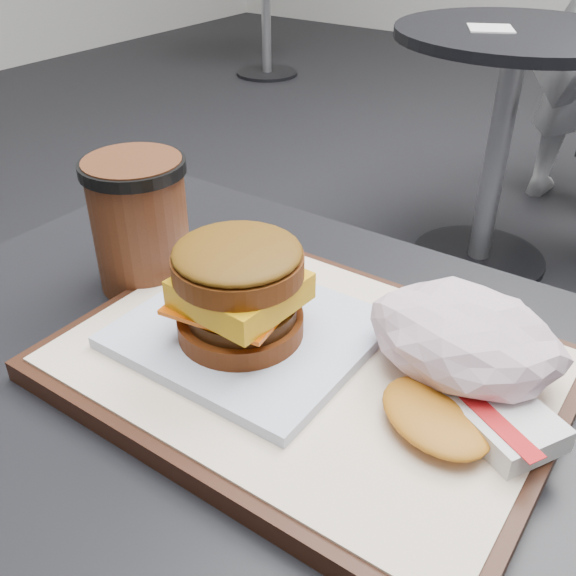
% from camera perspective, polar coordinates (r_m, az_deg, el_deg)
% --- Properties ---
extents(customer_table, '(0.80, 0.60, 0.77)m').
position_cam_1_polar(customer_table, '(0.63, -1.05, -23.47)').
color(customer_table, '#A5A5AA').
rests_on(customer_table, ground).
extents(serving_tray, '(0.38, 0.28, 0.02)m').
position_cam_1_polar(serving_tray, '(0.51, 1.65, -6.93)').
color(serving_tray, black).
rests_on(serving_tray, customer_table).
extents(breakfast_sandwich, '(0.19, 0.17, 0.09)m').
position_cam_1_polar(breakfast_sandwich, '(0.50, -4.09, -1.09)').
color(breakfast_sandwich, white).
rests_on(breakfast_sandwich, serving_tray).
extents(hash_brown, '(0.13, 0.12, 0.02)m').
position_cam_1_polar(hash_brown, '(0.46, 15.68, -10.70)').
color(hash_brown, silver).
rests_on(hash_brown, serving_tray).
extents(crumpled_wrapper, '(0.14, 0.11, 0.06)m').
position_cam_1_polar(crumpled_wrapper, '(0.49, 15.46, -4.36)').
color(crumpled_wrapper, silver).
rests_on(crumpled_wrapper, serving_tray).
extents(coffee_cup, '(0.10, 0.10, 0.13)m').
position_cam_1_polar(coffee_cup, '(0.61, -13.05, 5.98)').
color(coffee_cup, '#452010').
rests_on(coffee_cup, customer_table).
extents(neighbor_table, '(0.70, 0.70, 0.75)m').
position_cam_1_polar(neighbor_table, '(2.09, 18.88, 15.58)').
color(neighbor_table, black).
rests_on(neighbor_table, ground).
extents(napkin, '(0.16, 0.16, 0.00)m').
position_cam_1_polar(napkin, '(2.00, 17.57, 21.15)').
color(napkin, silver).
rests_on(napkin, neighbor_table).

